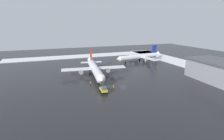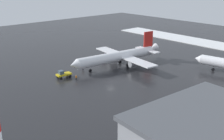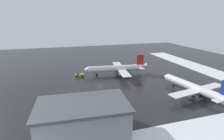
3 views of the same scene
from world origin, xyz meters
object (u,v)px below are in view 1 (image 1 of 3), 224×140
airplane_distant_tail (95,69)px  ground_crew_by_nose_gear (114,87)px  cargo_hangar (218,71)px  pushback_tug (104,89)px  ground_crew_near_tug (91,83)px  airplane_parked_starboard (139,57)px

airplane_distant_tail → ground_crew_by_nose_gear: airplane_distant_tail is taller
airplane_distant_tail → cargo_hangar: size_ratio=1.41×
ground_crew_by_nose_gear → pushback_tug: bearing=-113.7°
cargo_hangar → ground_crew_near_tug: bearing=79.0°
ground_crew_near_tug → pushback_tug: bearing=157.8°
ground_crew_by_nose_gear → cargo_hangar: 45.76m
airplane_distant_tail → ground_crew_near_tug: 13.15m
airplane_distant_tail → ground_crew_by_nose_gear: bearing=12.4°
airplane_parked_starboard → pushback_tug: airplane_parked_starboard is taller
airplane_distant_tail → ground_crew_by_nose_gear: size_ratio=21.39×
pushback_tug → ground_crew_by_nose_gear: bearing=117.7°
airplane_distant_tail → ground_crew_by_nose_gear: 19.62m
airplane_parked_starboard → ground_crew_near_tug: size_ratio=19.94×
ground_crew_by_nose_gear → ground_crew_near_tug: bearing=176.6°
airplane_distant_tail → pushback_tug: size_ratio=7.62×
pushback_tug → ground_crew_by_nose_gear: size_ratio=2.81×
airplane_parked_starboard → cargo_hangar: bearing=93.9°
airplane_distant_tail → ground_crew_near_tug: bearing=-16.0°
ground_crew_by_nose_gear → cargo_hangar: size_ratio=0.07×
airplane_parked_starboard → cargo_hangar: size_ratio=1.31×
ground_crew_near_tug → airplane_parked_starboard: bearing=-87.2°
airplane_parked_starboard → cargo_hangar: (-47.14, -11.16, 1.09)m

